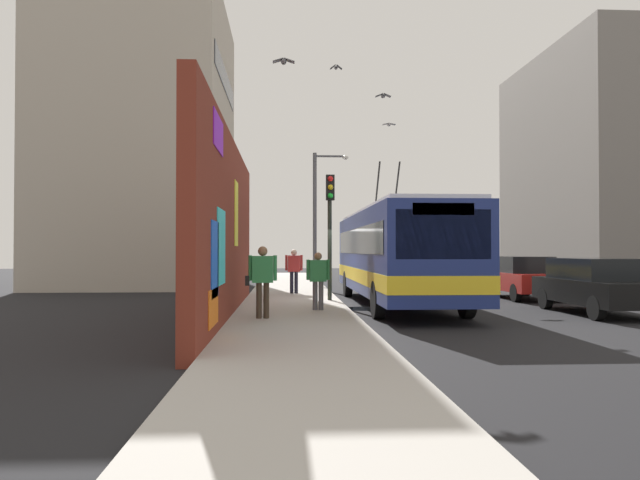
# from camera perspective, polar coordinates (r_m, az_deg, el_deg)

# --- Properties ---
(ground_plane) EXTENTS (80.00, 80.00, 0.00)m
(ground_plane) POSITION_cam_1_polar(r_m,az_deg,el_deg) (20.35, 1.85, -6.09)
(ground_plane) COLOR black
(sidewalk_slab) EXTENTS (48.00, 3.20, 0.15)m
(sidewalk_slab) POSITION_cam_1_polar(r_m,az_deg,el_deg) (20.27, -2.68, -5.90)
(sidewalk_slab) COLOR #ADA8A0
(sidewalk_slab) RESTS_ON ground_plane
(graffiti_wall) EXTENTS (13.68, 0.32, 4.74)m
(graffiti_wall) POSITION_cam_1_polar(r_m,az_deg,el_deg) (16.09, -8.74, 1.01)
(graffiti_wall) COLOR maroon
(graffiti_wall) RESTS_ON ground_plane
(building_far_left) EXTENTS (11.18, 8.38, 14.72)m
(building_far_left) POSITION_cam_1_polar(r_m,az_deg,el_deg) (32.98, -16.39, 8.74)
(building_far_left) COLOR #B2A899
(building_far_left) RESTS_ON ground_plane
(building_far_right) EXTENTS (13.32, 7.49, 13.49)m
(building_far_right) POSITION_cam_1_polar(r_m,az_deg,el_deg) (39.65, 25.22, 6.26)
(building_far_right) COLOR gray
(building_far_right) RESTS_ON ground_plane
(city_bus) EXTENTS (11.88, 2.66, 4.91)m
(city_bus) POSITION_cam_1_polar(r_m,az_deg,el_deg) (19.77, 7.25, -1.16)
(city_bus) COLOR navy
(city_bus) RESTS_ON ground_plane
(parked_car_black) EXTENTS (4.57, 1.89, 1.58)m
(parked_car_black) POSITION_cam_1_polar(r_m,az_deg,el_deg) (18.71, 24.90, -3.88)
(parked_car_black) COLOR black
(parked_car_black) RESTS_ON ground_plane
(parked_car_red) EXTENTS (4.46, 1.78, 1.58)m
(parked_car_red) POSITION_cam_1_polar(r_m,az_deg,el_deg) (23.66, 18.62, -3.30)
(parked_car_red) COLOR #B21E19
(parked_car_red) RESTS_ON ground_plane
(pedestrian_near_wall) EXTENTS (0.24, 0.77, 1.76)m
(pedestrian_near_wall) POSITION_cam_1_polar(r_m,az_deg,el_deg) (14.66, -5.53, -3.41)
(pedestrian_near_wall) COLOR #3F3326
(pedestrian_near_wall) RESTS_ON sidewalk_slab
(pedestrian_midblock) EXTENTS (0.23, 0.68, 1.69)m
(pedestrian_midblock) POSITION_cam_1_polar(r_m,az_deg,el_deg) (23.06, -2.50, -2.64)
(pedestrian_midblock) COLOR #1E1E2D
(pedestrian_midblock) RESTS_ON sidewalk_slab
(pedestrian_at_curb) EXTENTS (0.22, 0.65, 1.60)m
(pedestrian_at_curb) POSITION_cam_1_polar(r_m,az_deg,el_deg) (16.62, -0.19, -3.50)
(pedestrian_at_curb) COLOR #595960
(pedestrian_at_curb) RESTS_ON sidewalk_slab
(traffic_light) EXTENTS (0.49, 0.28, 4.19)m
(traffic_light) POSITION_cam_1_polar(r_m,az_deg,el_deg) (19.85, 0.95, 2.35)
(traffic_light) COLOR #2D382D
(traffic_light) RESTS_ON sidewalk_slab
(street_lamp) EXTENTS (0.44, 1.67, 6.23)m
(street_lamp) POSITION_cam_1_polar(r_m,az_deg,el_deg) (28.00, -0.11, 2.97)
(street_lamp) COLOR #4C4C51
(street_lamp) RESTS_ON sidewalk_slab
(flying_pigeons) EXTENTS (11.00, 5.03, 3.16)m
(flying_pigeons) POSITION_cam_1_polar(r_m,az_deg,el_deg) (21.18, 2.87, 16.01)
(flying_pigeons) COLOR #47474C
(curbside_puddle) EXTENTS (1.35, 1.35, 0.00)m
(curbside_puddle) POSITION_cam_1_polar(r_m,az_deg,el_deg) (18.65, 4.20, -6.55)
(curbside_puddle) COLOR black
(curbside_puddle) RESTS_ON ground_plane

